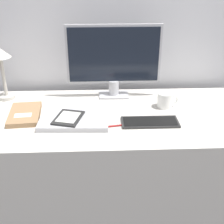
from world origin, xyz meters
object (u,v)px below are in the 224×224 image
monitor (114,59)px  keyboard (150,122)px  coffee_mug (165,100)px  ereader (68,118)px  laptop (74,120)px  desk_lamp (1,63)px  notebook (25,114)px  pen (117,126)px

monitor → keyboard: size_ratio=1.88×
monitor → coffee_mug: (0.27, -0.16, -0.18)m
keyboard → ereader: bearing=177.3°
ereader → coffee_mug: coffee_mug is taller
monitor → laptop: (-0.21, -0.32, -0.21)m
ereader → desk_lamp: desk_lamp is taller
monitor → notebook: (-0.48, -0.25, -0.21)m
coffee_mug → desk_lamp: bearing=170.2°
keyboard → laptop: bearing=175.9°
keyboard → desk_lamp: size_ratio=0.94×
laptop → ereader: bearing=-164.1°
monitor → ereader: 0.45m
monitor → notebook: bearing=-152.7°
monitor → desk_lamp: bearing=-179.3°
desk_lamp → pen: size_ratio=2.21×
desk_lamp → notebook: size_ratio=1.16×
pen → coffee_mug: bearing=37.0°
laptop → coffee_mug: (0.49, 0.16, 0.03)m
monitor → keyboard: monitor is taller
laptop → monitor: bearing=56.1°
ereader → notebook: 0.25m
monitor → laptop: 0.44m
coffee_mug → pen: bearing=-143.0°
coffee_mug → pen: (-0.28, -0.21, -0.04)m
ereader → desk_lamp: bearing=140.4°
keyboard → pen: bearing=-171.4°
keyboard → notebook: notebook is taller
pen → desk_lamp: bearing=149.8°
desk_lamp → coffee_mug: 0.93m
ereader → desk_lamp: (-0.39, 0.32, 0.19)m
monitor → keyboard: 0.44m
laptop → notebook: 0.27m
pen → monitor: bearing=89.6°
notebook → keyboard: bearing=-9.0°
laptop → desk_lamp: (-0.41, 0.31, 0.20)m
notebook → laptop: bearing=-15.9°
desk_lamp → laptop: bearing=-37.0°
pen → notebook: bearing=165.0°
monitor → pen: (-0.00, -0.37, -0.22)m
laptop → desk_lamp: desk_lamp is taller
laptop → coffee_mug: size_ratio=3.04×
notebook → coffee_mug: 0.75m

